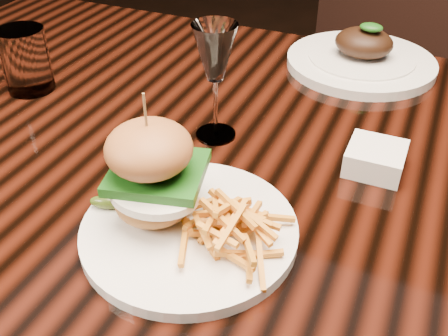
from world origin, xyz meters
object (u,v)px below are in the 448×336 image
at_px(dining_table, 261,192).
at_px(burger_plate, 181,204).
at_px(chair_far, 363,56).
at_px(wine_glass, 215,57).
at_px(far_dish, 361,58).

xyz_separation_m(dining_table, burger_plate, (-0.03, -0.20, 0.12)).
height_order(dining_table, chair_far, chair_far).
xyz_separation_m(wine_glass, chair_far, (0.08, 0.87, -0.34)).
relative_size(wine_glass, far_dish, 0.63).
bearing_deg(far_dish, burger_plate, -100.50).
bearing_deg(burger_plate, dining_table, 80.32).
relative_size(dining_table, far_dish, 5.76).
bearing_deg(chair_far, wine_glass, -76.37).
bearing_deg(burger_plate, chair_far, 86.98).
distance_m(wine_glass, chair_far, 0.94).
height_order(wine_glass, chair_far, chair_far).
bearing_deg(wine_glass, chair_far, 84.62).
xyz_separation_m(dining_table, far_dish, (0.07, 0.34, 0.09)).
xyz_separation_m(dining_table, chair_far, (0.00, 0.89, -0.13)).
xyz_separation_m(burger_plate, wine_glass, (-0.05, 0.21, 0.08)).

